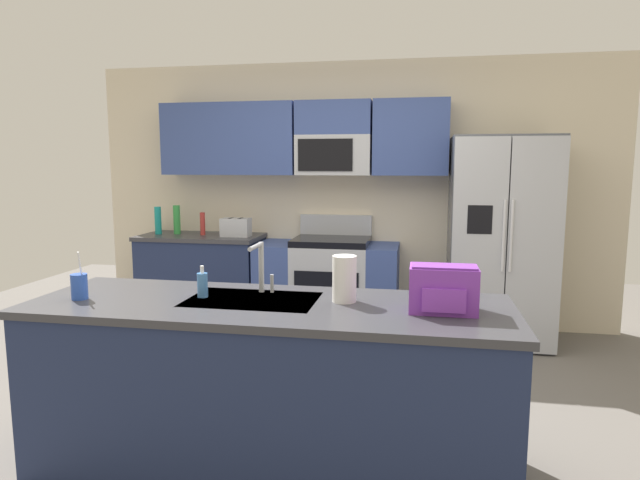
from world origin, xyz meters
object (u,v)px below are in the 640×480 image
(soap_dispenser, at_px, (202,285))
(drink_cup_blue, at_px, (79,286))
(bottle_green, at_px, (177,220))
(range_oven, at_px, (328,284))
(pepper_mill, at_px, (203,224))
(refrigerator, at_px, (500,241))
(paper_towel_roll, at_px, (344,279))
(toaster, at_px, (236,227))
(backpack, at_px, (443,288))
(sink_faucet, at_px, (261,263))
(bottle_teal, at_px, (158,220))

(soap_dispenser, bearing_deg, drink_cup_blue, -165.47)
(bottle_green, height_order, soap_dispenser, bottle_green)
(range_oven, height_order, bottle_green, bottle_green)
(pepper_mill, bearing_deg, bottle_green, 174.19)
(refrigerator, height_order, pepper_mill, refrigerator)
(soap_dispenser, height_order, paper_towel_roll, paper_towel_roll)
(range_oven, relative_size, toaster, 4.86)
(drink_cup_blue, bearing_deg, toaster, 90.60)
(refrigerator, distance_m, backpack, 2.49)
(sink_faucet, bearing_deg, bottle_teal, 127.99)
(bottle_teal, distance_m, bottle_green, 0.19)
(backpack, bearing_deg, bottle_green, 135.40)
(bottle_green, relative_size, sink_faucet, 1.03)
(refrigerator, height_order, paper_towel_roll, refrigerator)
(range_oven, height_order, backpack, backpack)
(range_oven, height_order, toaster, range_oven)
(range_oven, relative_size, pepper_mill, 6.01)
(pepper_mill, height_order, drink_cup_blue, drink_cup_blue)
(bottle_green, relative_size, drink_cup_blue, 1.15)
(paper_towel_roll, bearing_deg, bottle_teal, 133.52)
(bottle_teal, relative_size, sink_faucet, 0.99)
(sink_faucet, relative_size, soap_dispenser, 1.66)
(toaster, height_order, drink_cup_blue, drink_cup_blue)
(toaster, bearing_deg, bottle_teal, 178.26)
(refrigerator, relative_size, pepper_mill, 8.18)
(range_oven, height_order, paper_towel_roll, paper_towel_roll)
(drink_cup_blue, bearing_deg, backpack, 3.01)
(bottle_green, bearing_deg, sink_faucet, -55.58)
(bottle_green, distance_m, soap_dispenser, 2.78)
(range_oven, xyz_separation_m, pepper_mill, (-1.27, -0.00, 0.57))
(sink_faucet, height_order, backpack, sink_faucet)
(pepper_mill, bearing_deg, bottle_teal, -176.98)
(toaster, xyz_separation_m, backpack, (1.90, -2.44, 0.03))
(range_oven, relative_size, soap_dispenser, 8.00)
(drink_cup_blue, bearing_deg, soap_dispenser, 14.53)
(bottle_green, bearing_deg, drink_cup_blue, -75.38)
(sink_faucet, distance_m, backpack, 0.99)
(pepper_mill, bearing_deg, drink_cup_blue, -81.37)
(bottle_teal, xyz_separation_m, drink_cup_blue, (0.86, -2.56, -0.07))
(pepper_mill, distance_m, bottle_green, 0.29)
(bottle_green, bearing_deg, toaster, -6.91)
(toaster, xyz_separation_m, drink_cup_blue, (0.03, -2.53, -0.02))
(bottle_green, relative_size, backpack, 0.91)
(refrigerator, relative_size, bottle_teal, 6.64)
(refrigerator, distance_m, paper_towel_roll, 2.56)
(pepper_mill, relative_size, soap_dispenser, 1.33)
(refrigerator, height_order, bottle_green, refrigerator)
(refrigerator, xyz_separation_m, toaster, (-2.49, 0.02, 0.07))
(range_oven, relative_size, bottle_teal, 4.88)
(range_oven, xyz_separation_m, bottle_teal, (-1.74, -0.03, 0.60))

